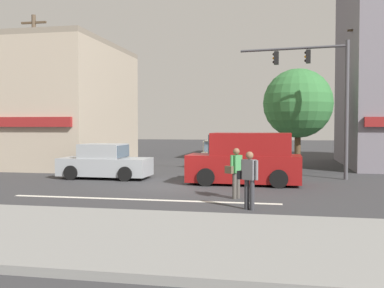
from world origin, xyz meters
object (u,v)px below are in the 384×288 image
object	(u,v)px
utility_pole_near_left	(35,91)
pedestrian_mid_crossing	(236,170)
utility_pole_far_right	(360,94)
traffic_light_mast	(324,86)
street_tree	(298,103)
van_approaching_near	(246,160)
sedan_crossing_center	(219,156)
sedan_crossing_rightbound	(105,163)
pedestrian_foreground_with_bag	(249,177)

from	to	relation	value
utility_pole_near_left	pedestrian_mid_crossing	world-z (taller)	utility_pole_near_left
utility_pole_far_right	traffic_light_mast	size ratio (longest dim) A/B	1.29
utility_pole_far_right	traffic_light_mast	world-z (taller)	utility_pole_far_right
traffic_light_mast	utility_pole_far_right	bearing A→B (deg)	63.72
street_tree	van_approaching_near	bearing A→B (deg)	-111.07
utility_pole_far_right	sedan_crossing_center	bearing A→B (deg)	-175.18
van_approaching_near	utility_pole_near_left	bearing A→B (deg)	163.93
street_tree	sedan_crossing_center	world-z (taller)	street_tree
utility_pole_near_left	sedan_crossing_rightbound	distance (m)	6.52
traffic_light_mast	sedan_crossing_rightbound	xyz separation A→B (m)	(-9.78, -1.78, -3.46)
utility_pole_near_left	traffic_light_mast	size ratio (longest dim) A/B	1.33
utility_pole_near_left	pedestrian_foreground_with_bag	bearing A→B (deg)	-36.78
utility_pole_near_left	sedan_crossing_rightbound	bearing A→B (deg)	-26.54
traffic_light_mast	sedan_crossing_rightbound	size ratio (longest dim) A/B	1.50
traffic_light_mast	van_approaching_near	xyz separation A→B (m)	(-3.28, -2.62, -3.17)
traffic_light_mast	van_approaching_near	bearing A→B (deg)	-141.47
sedan_crossing_rightbound	traffic_light_mast	bearing A→B (deg)	10.30
street_tree	van_approaching_near	world-z (taller)	street_tree
sedan_crossing_rightbound	utility_pole_near_left	bearing A→B (deg)	153.46
street_tree	utility_pole_near_left	xyz separation A→B (m)	(-13.66, -2.61, 0.68)
utility_pole_near_left	pedestrian_mid_crossing	distance (m)	13.73
pedestrian_mid_crossing	van_approaching_near	bearing A→B (deg)	88.95
utility_pole_near_left	traffic_light_mast	bearing A→B (deg)	-2.60
traffic_light_mast	sedan_crossing_center	bearing A→B (deg)	142.67
utility_pole_near_left	utility_pole_far_right	xyz separation A→B (m)	(17.00, 4.04, -0.12)
traffic_light_mast	street_tree	bearing A→B (deg)	107.21
pedestrian_mid_crossing	sedan_crossing_center	bearing A→B (deg)	100.72
traffic_light_mast	van_approaching_near	distance (m)	5.26
van_approaching_near	sedan_crossing_rightbound	bearing A→B (deg)	172.65
street_tree	pedestrian_foreground_with_bag	world-z (taller)	street_tree
utility_pole_near_left	van_approaching_near	world-z (taller)	utility_pole_near_left
utility_pole_far_right	sedan_crossing_rightbound	bearing A→B (deg)	-151.82
van_approaching_near	sedan_crossing_center	distance (m)	6.99
pedestrian_foreground_with_bag	utility_pole_far_right	bearing A→B (deg)	68.37
street_tree	sedan_crossing_center	bearing A→B (deg)	169.68
van_approaching_near	traffic_light_mast	bearing A→B (deg)	38.53
van_approaching_near	sedan_crossing_center	xyz separation A→B (m)	(-2.04, 6.68, -0.29)
sedan_crossing_center	van_approaching_near	bearing A→B (deg)	-73.00
street_tree	pedestrian_mid_crossing	distance (m)	10.26
van_approaching_near	pedestrian_mid_crossing	world-z (taller)	van_approaching_near
pedestrian_mid_crossing	utility_pole_far_right	bearing A→B (deg)	62.84
sedan_crossing_rightbound	sedan_crossing_center	bearing A→B (deg)	52.66
sedan_crossing_rightbound	pedestrian_mid_crossing	world-z (taller)	pedestrian_mid_crossing
utility_pole_far_right	pedestrian_foreground_with_bag	bearing A→B (deg)	-111.63
van_approaching_near	sedan_crossing_center	bearing A→B (deg)	107.00
utility_pole_far_right	pedestrian_mid_crossing	xyz separation A→B (m)	(-5.68, -11.06, -3.19)
utility_pole_near_left	van_approaching_near	bearing A→B (deg)	-16.07
utility_pole_near_left	van_approaching_near	size ratio (longest dim) A/B	1.78
pedestrian_foreground_with_bag	pedestrian_mid_crossing	distance (m)	1.93
sedan_crossing_center	pedestrian_foreground_with_bag	bearing A→B (deg)	-78.36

